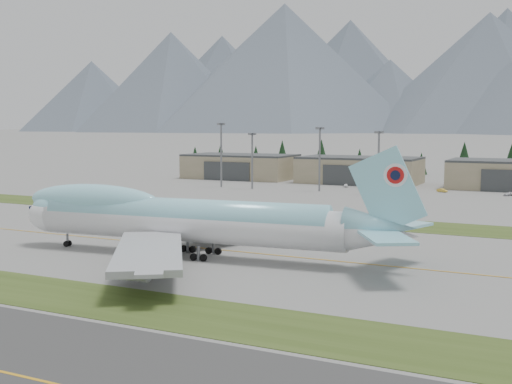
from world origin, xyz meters
The scene contains 13 objects.
ground centered at (0.00, 0.00, 0.00)m, with size 7000.00×7000.00×0.00m, color slate.
grass_strip_near centered at (0.00, -38.00, 0.00)m, with size 400.00×14.00×0.08m, color #364819.
grass_strip_far centered at (0.00, 45.00, 0.00)m, with size 400.00×18.00×0.08m, color #364819.
taxiway_line_main centered at (0.00, 0.00, 0.00)m, with size 400.00×0.40×0.02m, color orange.
boeing_747_freighter centered at (-0.01, -7.61, 6.71)m, with size 77.39×66.50×20.36m.
hangar_left centered at (-70.00, 149.90, 5.39)m, with size 48.00×26.60×10.80m.
hangar_center centered at (-15.00, 149.90, 5.39)m, with size 48.00×26.60×10.80m.
floodlight_masts centered at (3.27, 109.02, 15.75)m, with size 141.64×8.56×24.49m.
service_vehicle_a centered at (-14.70, 131.06, 0.00)m, with size 1.48×3.67×1.25m, color white.
service_vehicle_b centered at (22.01, 127.59, 0.00)m, with size 1.39×3.95×1.30m, color gold.
service_vehicle_c centered at (44.26, 125.07, 0.00)m, with size 1.72×4.23×1.23m, color silver.
conifer_belt centered at (16.33, 212.16, 7.61)m, with size 272.41×16.55×16.89m.
mountain_ridge_front centered at (-140.27, 2192.98, 218.07)m, with size 4200.35×1203.22×495.43m.
Camera 1 is at (61.64, -104.40, 23.36)m, focal length 45.00 mm.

